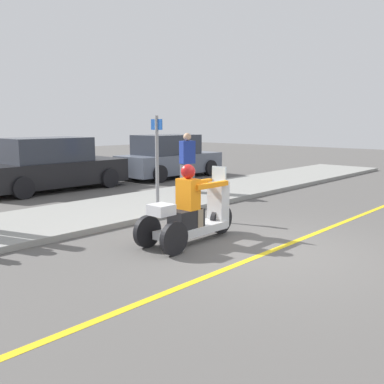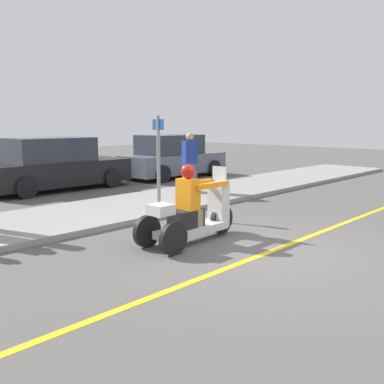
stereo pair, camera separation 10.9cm
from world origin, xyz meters
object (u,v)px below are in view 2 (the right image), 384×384
Objects in this scene: spectator_by_tree at (190,164)px; parked_car_lot_center at (55,166)px; parked_car_lot_far at (173,158)px; street_sign at (158,160)px; motorcycle_trike at (192,214)px.

parked_car_lot_center is at bearing 118.55° from spectator_by_tree.
parked_car_lot_center is (-2.17, 3.99, -0.17)m from spectator_by_tree.
street_sign reaches higher than parked_car_lot_far.
spectator_by_tree is 2.93m from street_sign.
spectator_by_tree is at bearing 44.55° from motorcycle_trike.
spectator_by_tree reaches higher than parked_car_lot_far.
parked_car_lot_far is at bearing 43.73° from street_sign.
parked_car_lot_center is 1.06× the size of parked_car_lot_far.
parked_car_lot_far is at bearing -4.93° from parked_car_lot_center.
street_sign reaches higher than spectator_by_tree.
motorcycle_trike is 1.26× the size of spectator_by_tree.
spectator_by_tree is at bearing 29.71° from street_sign.
street_sign is at bearing -150.29° from spectator_by_tree.
motorcycle_trike is at bearing -100.51° from parked_car_lot_center.
spectator_by_tree is at bearing -61.45° from parked_car_lot_center.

